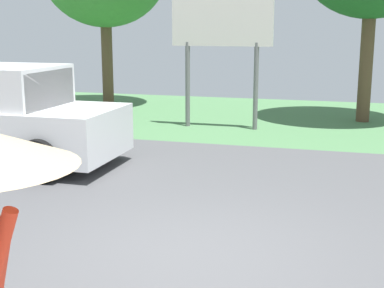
% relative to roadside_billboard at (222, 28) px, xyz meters
% --- Properties ---
extents(ground_plane, '(40.00, 22.00, 0.20)m').
position_rel_roadside_billboard_xyz_m(ground_plane, '(1.44, -5.07, -2.60)').
color(ground_plane, '#4C4C4F').
extents(roadside_billboard, '(2.60, 0.12, 3.50)m').
position_rel_roadside_billboard_xyz_m(roadside_billboard, '(0.00, 0.00, 0.00)').
color(roadside_billboard, slate).
rests_on(roadside_billboard, ground_plane).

